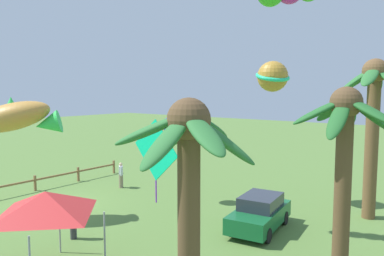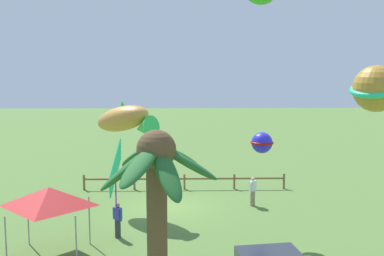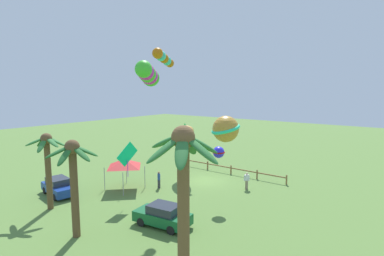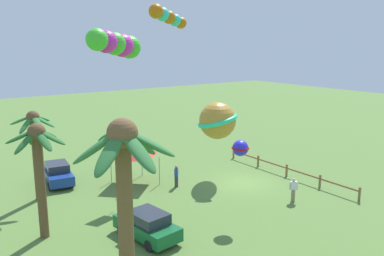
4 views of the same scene
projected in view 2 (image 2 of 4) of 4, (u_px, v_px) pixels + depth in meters
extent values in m
plane|color=#567A38|center=(170.00, 207.00, 25.74)|extent=(120.00, 120.00, 0.00)
ellipsoid|color=#236028|center=(128.00, 168.00, 10.72)|extent=(1.41, 0.49, 1.22)
ellipsoid|color=#236028|center=(140.00, 165.00, 10.00)|extent=(1.07, 1.66, 0.84)
ellipsoid|color=#236028|center=(167.00, 172.00, 10.12)|extent=(0.98, 1.52, 1.16)
ellipsoid|color=#236028|center=(187.00, 162.00, 10.86)|extent=(1.57, 0.73, 1.05)
ellipsoid|color=#236028|center=(178.00, 156.00, 11.27)|extent=(1.39, 1.48, 0.94)
ellipsoid|color=#236028|center=(139.00, 156.00, 11.29)|extent=(1.30, 1.55, 0.92)
sphere|color=brown|center=(156.00, 150.00, 10.67)|extent=(0.90, 0.90, 0.90)
cube|color=brown|center=(284.00, 181.00, 29.54)|extent=(0.12, 0.12, 0.95)
cube|color=brown|center=(234.00, 181.00, 29.46)|extent=(0.12, 0.12, 0.95)
cube|color=brown|center=(184.00, 182.00, 29.39)|extent=(0.12, 0.12, 0.95)
cube|color=brown|center=(134.00, 182.00, 29.32)|extent=(0.12, 0.12, 0.95)
cube|color=brown|center=(84.00, 182.00, 29.24)|extent=(0.12, 0.12, 0.95)
cube|color=brown|center=(184.00, 179.00, 29.36)|extent=(12.46, 0.09, 0.11)
cylinder|color=gray|center=(253.00, 198.00, 25.94)|extent=(0.26, 0.26, 0.84)
cube|color=silver|center=(253.00, 186.00, 25.85)|extent=(0.42, 0.44, 0.54)
sphere|color=beige|center=(253.00, 179.00, 25.80)|extent=(0.21, 0.21, 0.21)
cylinder|color=silver|center=(255.00, 186.00, 26.04)|extent=(0.09, 0.09, 0.52)
cylinder|color=silver|center=(251.00, 188.00, 25.68)|extent=(0.09, 0.09, 0.52)
cylinder|color=#38383D|center=(118.00, 228.00, 21.16)|extent=(0.26, 0.26, 0.84)
cube|color=#2D519E|center=(118.00, 213.00, 21.07)|extent=(0.44, 0.43, 0.54)
sphere|color=#A37556|center=(117.00, 205.00, 21.02)|extent=(0.21, 0.21, 0.21)
cylinder|color=#2D519E|center=(114.00, 213.00, 21.23)|extent=(0.09, 0.09, 0.52)
cylinder|color=#2D519E|center=(121.00, 215.00, 20.92)|extent=(0.09, 0.09, 0.52)
cylinder|color=#9E9EA3|center=(89.00, 220.00, 20.31)|extent=(0.06, 0.06, 2.10)
cylinder|color=#9E9EA3|center=(28.00, 221.00, 20.25)|extent=(0.06, 0.06, 2.10)
cylinder|color=#9E9EA3|center=(76.00, 243.00, 17.73)|extent=(0.06, 0.06, 2.10)
cylinder|color=#9E9EA3|center=(6.00, 243.00, 17.67)|extent=(0.06, 0.06, 2.10)
pyramid|color=red|center=(49.00, 196.00, 18.80)|extent=(2.86, 2.86, 0.75)
sphere|color=#B8862E|center=(376.00, 89.00, 16.45)|extent=(1.62, 1.62, 1.62)
torus|color=#26E09D|center=(376.00, 89.00, 16.45)|extent=(2.51, 2.51, 0.65)
cube|color=#0BD788|center=(115.00, 168.00, 16.57)|extent=(0.39, 2.09, 2.06)
cylinder|color=#861FDC|center=(116.00, 202.00, 16.72)|extent=(0.04, 0.04, 1.36)
sphere|color=#2C28E5|center=(262.00, 143.00, 21.02)|extent=(0.94, 0.94, 0.94)
torus|color=#AC100B|center=(262.00, 143.00, 21.02)|extent=(1.44, 1.44, 0.12)
ellipsoid|color=#C98C3B|center=(122.00, 119.00, 24.76)|extent=(3.94, 3.72, 2.03)
cone|color=#2FD054|center=(144.00, 128.00, 23.83)|extent=(1.74, 1.71, 1.33)
cone|color=#2FD054|center=(122.00, 108.00, 24.69)|extent=(0.98, 0.98, 0.71)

